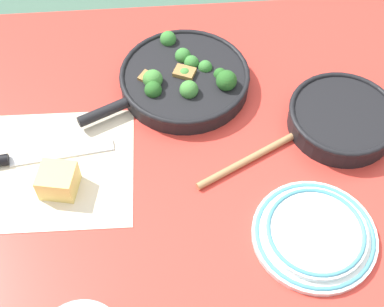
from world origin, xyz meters
TOP-DOWN VIEW (x-y plane):
  - ground_plane at (0.00, 0.00)m, footprint 14.00×14.00m
  - dining_table_red at (0.00, 0.00)m, footprint 1.35×0.99m
  - skillet_broccoli at (-0.00, 0.21)m, footprint 0.39×0.29m
  - skillet_eggs at (0.33, 0.06)m, footprint 0.34×0.23m
  - wooden_spoon at (0.21, 0.03)m, footprint 0.34×0.20m
  - parchment_sheet at (-0.28, -0.00)m, footprint 0.32×0.30m
  - grater_knife at (-0.35, 0.02)m, footprint 0.30×0.06m
  - cheese_block at (-0.27, -0.05)m, footprint 0.08×0.08m
  - dinner_plate_stack at (0.21, -0.20)m, footprint 0.23×0.23m

SIDE VIEW (x-z plane):
  - ground_plane at x=0.00m, z-range 0.00..0.00m
  - dining_table_red at x=0.00m, z-range 0.31..1.07m
  - parchment_sheet at x=-0.28m, z-range 0.77..0.77m
  - wooden_spoon at x=0.21m, z-range 0.76..0.78m
  - grater_knife at x=-0.35m, z-range 0.76..0.79m
  - dinner_plate_stack at x=0.21m, z-range 0.77..0.79m
  - skillet_broccoli at x=0.00m, z-range 0.75..0.83m
  - skillet_eggs at x=0.33m, z-range 0.77..0.82m
  - cheese_block at x=-0.27m, z-range 0.77..0.82m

